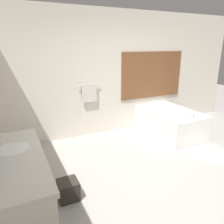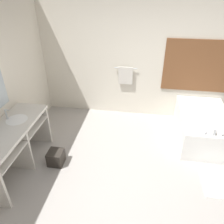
% 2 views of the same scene
% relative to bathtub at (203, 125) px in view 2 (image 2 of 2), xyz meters
% --- Properties ---
extents(ground_plane, '(16.00, 16.00, 0.00)m').
position_rel_bathtub_xyz_m(ground_plane, '(-1.35, -1.43, -0.31)').
color(ground_plane, '#A8A39E').
rests_on(ground_plane, ground).
extents(wall_back_with_blinds, '(7.40, 0.13, 2.70)m').
position_rel_bathtub_xyz_m(wall_back_with_blinds, '(-1.30, 0.80, 1.04)').
color(wall_back_with_blinds, silver).
rests_on(wall_back_with_blinds, ground_plane).
extents(vanity_counter, '(0.60, 1.54, 0.85)m').
position_rel_bathtub_xyz_m(vanity_counter, '(-3.24, -1.34, 0.32)').
color(vanity_counter, silver).
rests_on(vanity_counter, ground_plane).
extents(sink_faucet, '(0.09, 0.04, 0.18)m').
position_rel_bathtub_xyz_m(sink_faucet, '(-3.40, -1.13, 0.63)').
color(sink_faucet, silver).
rests_on(sink_faucet, vanity_counter).
extents(bathtub, '(0.94, 1.51, 0.68)m').
position_rel_bathtub_xyz_m(bathtub, '(0.00, 0.00, 0.00)').
color(bathtub, white).
rests_on(bathtub, ground_plane).
extents(waste_bin, '(0.26, 0.26, 0.26)m').
position_rel_bathtub_xyz_m(waste_bin, '(-2.66, -1.16, -0.18)').
color(waste_bin, '#2D2823').
rests_on(waste_bin, ground_plane).
extents(bath_mat, '(0.55, 0.66, 0.02)m').
position_rel_bathtub_xyz_m(bath_mat, '(0.10, -1.18, -0.30)').
color(bath_mat, white).
rests_on(bath_mat, ground_plane).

